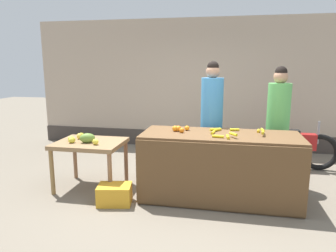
{
  "coord_description": "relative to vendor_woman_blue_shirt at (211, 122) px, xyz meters",
  "views": [
    {
      "loc": [
        0.51,
        -4.13,
        1.83
      ],
      "look_at": [
        -0.34,
        0.15,
        0.97
      ],
      "focal_mm": 33.07,
      "sensor_mm": 36.0,
      "label": 1
    }
  ],
  "objects": [
    {
      "name": "market_wall_back",
      "position": [
        -0.25,
        2.1,
        0.42
      ],
      "size": [
        7.76,
        0.23,
        2.82
      ],
      "color": "tan",
      "rests_on": "ground"
    },
    {
      "name": "banana_bunch_pile",
      "position": [
        0.32,
        -0.64,
        -0.01
      ],
      "size": [
        0.74,
        0.6,
        0.07
      ],
      "color": "yellow",
      "rests_on": "fruit_stall_counter"
    },
    {
      "name": "side_table_wooden",
      "position": [
        -1.74,
        -0.66,
        -0.33
      ],
      "size": [
        0.97,
        0.78,
        0.72
      ],
      "color": "olive",
      "rests_on": "ground"
    },
    {
      "name": "mango_papaya_pile",
      "position": [
        -1.8,
        -0.71,
        -0.18
      ],
      "size": [
        0.56,
        0.45,
        0.14
      ],
      "color": "gold",
      "rests_on": "side_table_wooden"
    },
    {
      "name": "produce_crate",
      "position": [
        -1.2,
        -1.12,
        -0.83
      ],
      "size": [
        0.49,
        0.4,
        0.26
      ],
      "primitive_type": "cube",
      "rotation": [
        0.0,
        0.0,
        0.19
      ],
      "color": "gold",
      "rests_on": "ground"
    },
    {
      "name": "parked_motorcycle",
      "position": [
        1.37,
        0.87,
        -0.56
      ],
      "size": [
        1.6,
        0.18,
        0.88
      ],
      "color": "black",
      "rests_on": "ground"
    },
    {
      "name": "vendor_woman_blue_shirt",
      "position": [
        0.0,
        0.0,
        0.0
      ],
      "size": [
        0.34,
        0.34,
        1.89
      ],
      "color": "#33333D",
      "rests_on": "ground"
    },
    {
      "name": "ground_plane",
      "position": [
        -0.25,
        -0.66,
        -0.96
      ],
      "size": [
        24.0,
        24.0,
        0.0
      ],
      "primitive_type": "plane",
      "color": "#756B5B"
    },
    {
      "name": "vendor_woman_green_shirt",
      "position": [
        1.0,
        0.08,
        -0.04
      ],
      "size": [
        0.34,
        0.34,
        1.82
      ],
      "color": "#33333D",
      "rests_on": "ground"
    },
    {
      "name": "produce_sack",
      "position": [
        -1.01,
        -0.02,
        -0.67
      ],
      "size": [
        0.47,
        0.45,
        0.57
      ],
      "primitive_type": "ellipsoid",
      "rotation": [
        0.0,
        0.0,
        0.6
      ],
      "color": "tan",
      "rests_on": "ground"
    },
    {
      "name": "orange_pile",
      "position": [
        -0.4,
        -0.61,
        0.0
      ],
      "size": [
        0.23,
        0.23,
        0.08
      ],
      "color": "orange",
      "rests_on": "fruit_stall_counter"
    },
    {
      "name": "fruit_stall_counter",
      "position": [
        0.16,
        -0.68,
        -0.5
      ],
      "size": [
        2.12,
        0.85,
        0.92
      ],
      "color": "brown",
      "rests_on": "ground"
    }
  ]
}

